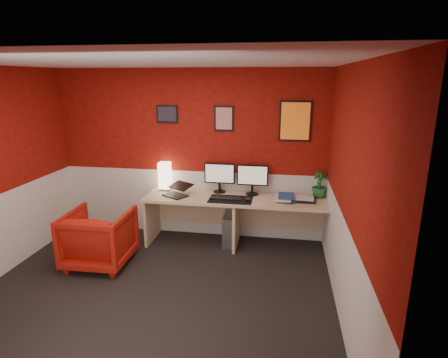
# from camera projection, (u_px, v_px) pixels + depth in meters

# --- Properties ---
(ground) EXTENTS (4.00, 3.50, 0.01)m
(ground) POSITION_uv_depth(u_px,v_px,m) (154.00, 294.00, 4.11)
(ground) COLOR black
(ground) RESTS_ON ground
(ceiling) EXTENTS (4.00, 3.50, 0.01)m
(ceiling) POSITION_uv_depth(u_px,v_px,m) (141.00, 62.00, 3.44)
(ceiling) COLOR white
(ceiling) RESTS_ON ground
(wall_back) EXTENTS (4.00, 0.01, 2.50)m
(wall_back) POSITION_uv_depth(u_px,v_px,m) (190.00, 155.00, 5.44)
(wall_back) COLOR maroon
(wall_back) RESTS_ON ground
(wall_front) EXTENTS (4.00, 0.01, 2.50)m
(wall_front) POSITION_uv_depth(u_px,v_px,m) (40.00, 275.00, 2.11)
(wall_front) COLOR maroon
(wall_front) RESTS_ON ground
(wall_right) EXTENTS (0.01, 3.50, 2.50)m
(wall_right) POSITION_uv_depth(u_px,v_px,m) (349.00, 198.00, 3.46)
(wall_right) COLOR maroon
(wall_right) RESTS_ON ground
(wainscot_back) EXTENTS (4.00, 0.01, 1.00)m
(wainscot_back) POSITION_uv_depth(u_px,v_px,m) (191.00, 202.00, 5.63)
(wainscot_back) COLOR silver
(wainscot_back) RESTS_ON ground
(wainscot_right) EXTENTS (0.01, 3.50, 1.00)m
(wainscot_right) POSITION_uv_depth(u_px,v_px,m) (341.00, 269.00, 3.66)
(wainscot_right) COLOR silver
(wainscot_right) RESTS_ON ground
(desk) EXTENTS (2.60, 0.65, 0.73)m
(desk) POSITION_uv_depth(u_px,v_px,m) (236.00, 222.00, 5.23)
(desk) COLOR #CFAF84
(desk) RESTS_ON ground
(shoji_lamp) EXTENTS (0.16, 0.16, 0.40)m
(shoji_lamp) POSITION_uv_depth(u_px,v_px,m) (165.00, 177.00, 5.45)
(shoji_lamp) COLOR #FFE5B2
(shoji_lamp) RESTS_ON desk
(laptop) EXTENTS (0.40, 0.37, 0.22)m
(laptop) POSITION_uv_depth(u_px,v_px,m) (175.00, 189.00, 5.17)
(laptop) COLOR black
(laptop) RESTS_ON desk
(monitor_left) EXTENTS (0.45, 0.06, 0.58)m
(monitor_left) POSITION_uv_depth(u_px,v_px,m) (219.00, 173.00, 5.30)
(monitor_left) COLOR black
(monitor_left) RESTS_ON desk
(monitor_right) EXTENTS (0.45, 0.06, 0.58)m
(monitor_right) POSITION_uv_depth(u_px,v_px,m) (252.00, 175.00, 5.19)
(monitor_right) COLOR black
(monitor_right) RESTS_ON desk
(desk_mat) EXTENTS (0.60, 0.38, 0.01)m
(desk_mat) POSITION_uv_depth(u_px,v_px,m) (231.00, 199.00, 5.05)
(desk_mat) COLOR black
(desk_mat) RESTS_ON desk
(keyboard) EXTENTS (0.42, 0.14, 0.02)m
(keyboard) POSITION_uv_depth(u_px,v_px,m) (226.00, 198.00, 5.06)
(keyboard) COLOR black
(keyboard) RESTS_ON desk_mat
(mouse) EXTENTS (0.08, 0.11, 0.03)m
(mouse) POSITION_uv_depth(u_px,v_px,m) (248.00, 200.00, 4.98)
(mouse) COLOR black
(mouse) RESTS_ON desk_mat
(book_bottom) EXTENTS (0.28, 0.35, 0.03)m
(book_bottom) POSITION_uv_depth(u_px,v_px,m) (278.00, 199.00, 5.04)
(book_bottom) COLOR #215097
(book_bottom) RESTS_ON desk
(book_middle) EXTENTS (0.27, 0.35, 0.02)m
(book_middle) POSITION_uv_depth(u_px,v_px,m) (275.00, 197.00, 5.02)
(book_middle) COLOR silver
(book_middle) RESTS_ON book_bottom
(book_top) EXTENTS (0.22, 0.29, 0.03)m
(book_top) POSITION_uv_depth(u_px,v_px,m) (278.00, 196.00, 5.01)
(book_top) COLOR #215097
(book_top) RESTS_ON book_middle
(zen_tray) EXTENTS (0.36, 0.27, 0.03)m
(zen_tray) POSITION_uv_depth(u_px,v_px,m) (303.00, 200.00, 5.00)
(zen_tray) COLOR black
(zen_tray) RESTS_ON desk
(potted_plant) EXTENTS (0.22, 0.22, 0.37)m
(potted_plant) POSITION_uv_depth(u_px,v_px,m) (319.00, 185.00, 5.09)
(potted_plant) COLOR #19591E
(potted_plant) RESTS_ON desk
(pc_tower) EXTENTS (0.21, 0.46, 0.45)m
(pc_tower) POSITION_uv_depth(u_px,v_px,m) (231.00, 229.00, 5.33)
(pc_tower) COLOR #99999E
(pc_tower) RESTS_ON ground
(armchair) EXTENTS (0.80, 0.82, 0.73)m
(armchair) POSITION_uv_depth(u_px,v_px,m) (99.00, 238.00, 4.71)
(armchair) COLOR #A91A0D
(armchair) RESTS_ON ground
(art_left) EXTENTS (0.32, 0.02, 0.26)m
(art_left) POSITION_uv_depth(u_px,v_px,m) (167.00, 114.00, 5.32)
(art_left) COLOR black
(art_left) RESTS_ON wall_back
(art_center) EXTENTS (0.28, 0.02, 0.36)m
(art_center) POSITION_uv_depth(u_px,v_px,m) (224.00, 118.00, 5.20)
(art_center) COLOR red
(art_center) RESTS_ON wall_back
(art_right) EXTENTS (0.44, 0.02, 0.56)m
(art_right) POSITION_uv_depth(u_px,v_px,m) (295.00, 121.00, 5.05)
(art_right) COLOR orange
(art_right) RESTS_ON wall_back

